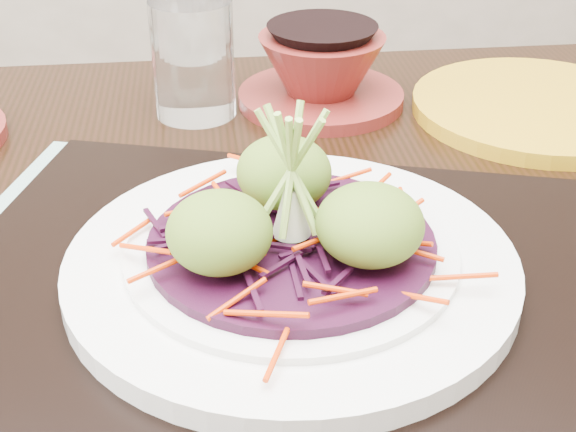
{
  "coord_description": "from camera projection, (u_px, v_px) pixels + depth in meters",
  "views": [
    {
      "loc": [
        0.02,
        -0.38,
        1.07
      ],
      "look_at": [
        0.06,
        0.02,
        0.82
      ],
      "focal_mm": 50.0,
      "sensor_mm": 36.0,
      "label": 1
    }
  ],
  "objects": [
    {
      "name": "dining_table",
      "position": [
        254.0,
        406.0,
        0.55
      ],
      "size": [
        1.25,
        0.85,
        0.77
      ],
      "rotation": [
        0.0,
        0.0,
        0.02
      ],
      "color": "black",
      "rests_on": "ground"
    },
    {
      "name": "placemat",
      "position": [
        291.0,
        302.0,
        0.48
      ],
      "size": [
        0.54,
        0.47,
        0.0
      ],
      "primitive_type": "cube",
      "rotation": [
        0.0,
        0.0,
        -0.27
      ],
      "color": "#88B09F",
      "rests_on": "dining_table"
    },
    {
      "name": "serving_tray",
      "position": [
        291.0,
        287.0,
        0.47
      ],
      "size": [
        0.47,
        0.4,
        0.02
      ],
      "primitive_type": "cube",
      "rotation": [
        0.0,
        0.0,
        -0.27
      ],
      "color": "black",
      "rests_on": "placemat"
    },
    {
      "name": "white_plate",
      "position": [
        291.0,
        262.0,
        0.46
      ],
      "size": [
        0.26,
        0.26,
        0.02
      ],
      "color": "silver",
      "rests_on": "serving_tray"
    },
    {
      "name": "cabbage_bed",
      "position": [
        291.0,
        243.0,
        0.46
      ],
      "size": [
        0.16,
        0.16,
        0.01
      ],
      "primitive_type": "cylinder",
      "color": "black",
      "rests_on": "white_plate"
    },
    {
      "name": "carrot_julienne",
      "position": [
        291.0,
        231.0,
        0.45
      ],
      "size": [
        0.2,
        0.2,
        0.01
      ],
      "primitive_type": null,
      "color": "red",
      "rests_on": "cabbage_bed"
    },
    {
      "name": "guacamole_scoops",
      "position": [
        292.0,
        209.0,
        0.44
      ],
      "size": [
        0.14,
        0.13,
        0.04
      ],
      "color": "#5A7122",
      "rests_on": "cabbage_bed"
    },
    {
      "name": "scallion_garnish",
      "position": [
        292.0,
        176.0,
        0.44
      ],
      "size": [
        0.06,
        0.06,
        0.09
      ],
      "primitive_type": null,
      "color": "#88B448",
      "rests_on": "cabbage_bed"
    },
    {
      "name": "water_glass",
      "position": [
        193.0,
        59.0,
        0.7
      ],
      "size": [
        0.09,
        0.09,
        0.1
      ],
      "primitive_type": "cylinder",
      "rotation": [
        0.0,
        0.0,
        0.33
      ],
      "color": "white",
      "rests_on": "dining_table"
    },
    {
      "name": "terracotta_bowl_set",
      "position": [
        321.0,
        74.0,
        0.73
      ],
      "size": [
        0.16,
        0.16,
        0.06
      ],
      "rotation": [
        0.0,
        0.0,
        -0.04
      ],
      "color": "maroon",
      "rests_on": "dining_table"
    },
    {
      "name": "yellow_plate",
      "position": [
        538.0,
        107.0,
        0.72
      ],
      "size": [
        0.27,
        0.27,
        0.01
      ],
      "primitive_type": "cylinder",
      "rotation": [
        0.0,
        0.0,
        -0.27
      ],
      "color": "#B08113",
      "rests_on": "dining_table"
    }
  ]
}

